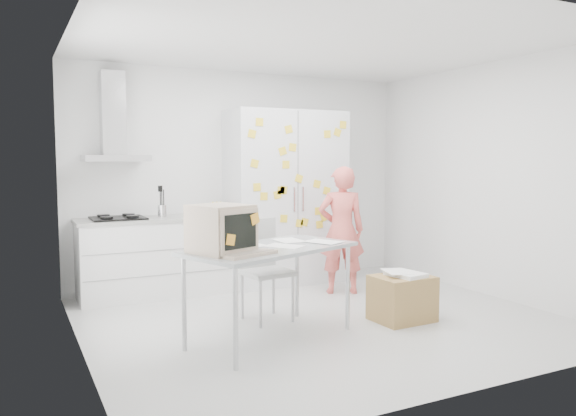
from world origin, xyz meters
name	(u,v)px	position (x,y,z in m)	size (l,w,h in m)	color
floor	(321,320)	(0.00, 0.00, -0.01)	(4.50, 4.00, 0.02)	silver
walls	(288,181)	(0.00, 0.72, 1.35)	(4.52, 4.01, 2.70)	white
ceiling	(322,43)	(0.00, 0.00, 2.70)	(4.50, 4.00, 0.02)	white
counter_run	(159,255)	(-1.20, 1.70, 0.47)	(1.84, 0.63, 1.28)	white
range_hood	(113,127)	(-1.65, 1.84, 1.96)	(0.70, 0.48, 1.01)	silver
tall_cabinet	(286,197)	(0.45, 1.67, 1.10)	(1.50, 0.68, 2.20)	silver
person	(341,230)	(0.77, 0.84, 0.75)	(0.55, 0.36, 1.51)	#EE655C
desk	(241,239)	(-1.02, -0.42, 0.93)	(1.71, 1.26, 1.22)	#A0A7AA
chair	(263,263)	(-0.51, 0.27, 0.56)	(0.50, 0.50, 1.00)	#B3B3B1
cardboard_box	(402,297)	(0.69, -0.41, 0.23)	(0.57, 0.47, 0.49)	#A98349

